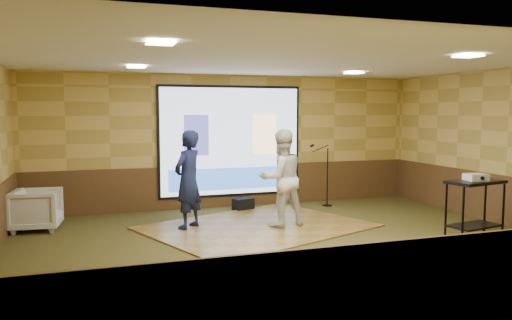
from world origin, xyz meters
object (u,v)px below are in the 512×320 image
object	(u,v)px
player_right	(281,178)
projector	(476,177)
projector_screen	(231,142)
mic_stand	(325,185)
av_table	(475,198)
duffel_bag	(243,204)
banquet_chair	(37,210)
dance_floor	(257,227)
player_left	(188,179)

from	to	relation	value
player_right	projector	xyz separation A→B (m)	(2.74, -1.92, 0.15)
projector_screen	mic_stand	distance (m)	2.38
player_right	projector	bearing A→B (deg)	137.68
av_table	player_right	bearing A→B (deg)	145.01
duffel_bag	projector	bearing A→B (deg)	-51.66
projector_screen	projector	xyz separation A→B (m)	(3.08, -4.23, -0.39)
player_right	banquet_chair	distance (m)	4.53
dance_floor	mic_stand	xyz separation A→B (m)	(2.17, 1.56, 0.48)
av_table	projector	bearing A→B (deg)	-126.34
dance_floor	player_left	distance (m)	1.57
projector	mic_stand	xyz separation A→B (m)	(-1.01, 3.61, -0.59)
projector_screen	duffel_bag	world-z (taller)	projector_screen
projector_screen	mic_stand	xyz separation A→B (m)	(2.07, -0.62, -0.98)
dance_floor	banquet_chair	size ratio (longest dim) A/B	4.61
dance_floor	duffel_bag	world-z (taller)	duffel_bag
av_table	duffel_bag	world-z (taller)	av_table
dance_floor	player_right	world-z (taller)	player_right
mic_stand	banquet_chair	size ratio (longest dim) A/B	1.72
projector	banquet_chair	size ratio (longest dim) A/B	0.40
av_table	projector	size ratio (longest dim) A/B	3.07
player_left	duffel_bag	world-z (taller)	player_left
projector_screen	banquet_chair	xyz separation A→B (m)	(-4.00, -1.11, -1.09)
mic_stand	banquet_chair	distance (m)	6.09
dance_floor	duffel_bag	xyz separation A→B (m)	(0.23, 1.68, 0.12)
dance_floor	projector	bearing A→B (deg)	-32.75
projector_screen	player_right	size ratio (longest dim) A/B	1.83
projector_screen	player_left	distance (m)	2.40
av_table	duffel_bag	bearing A→B (deg)	128.40
projector_screen	player_right	distance (m)	2.39
mic_stand	banquet_chair	bearing A→B (deg)	-154.43
mic_stand	duffel_bag	world-z (taller)	mic_stand
projector_screen	projector	distance (m)	5.24
dance_floor	mic_stand	world-z (taller)	mic_stand
av_table	projector	xyz separation A→B (m)	(-0.00, -0.00, 0.35)
player_left	player_right	size ratio (longest dim) A/B	1.00
projector	av_table	bearing A→B (deg)	60.26
projector	banquet_chair	xyz separation A→B (m)	(-7.08, 3.11, -0.70)
projector_screen	av_table	xyz separation A→B (m)	(3.08, -4.22, -0.75)
dance_floor	mic_stand	bearing A→B (deg)	35.82
player_right	banquet_chair	bearing A→B (deg)	-22.60
player_left	av_table	size ratio (longest dim) A/B	1.76
dance_floor	projector_screen	bearing A→B (deg)	87.53
projector	banquet_chair	bearing A→B (deg)	162.86
projector	mic_stand	distance (m)	3.79
projector_screen	banquet_chair	size ratio (longest dim) A/B	3.96
banquet_chair	duffel_bag	world-z (taller)	banquet_chair
av_table	banquet_chair	world-z (taller)	av_table
av_table	projector_screen	bearing A→B (deg)	126.12
dance_floor	duffel_bag	bearing A→B (deg)	82.25
dance_floor	player_left	size ratio (longest dim) A/B	2.14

